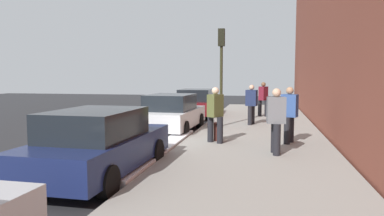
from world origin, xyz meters
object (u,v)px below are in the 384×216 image
Objects in this scene: pedestrian_olive_coat at (215,113)px; parked_car_maroon at (196,103)px; parked_car_navy at (99,144)px; parked_car_white at (172,113)px; pedestrian_blue_coat at (289,113)px; pedestrian_navy_coat at (251,103)px; pedestrian_burgundy_coat at (263,98)px; traffic_light_pole at (221,60)px; rolling_suitcase at (218,131)px; pedestrian_grey_coat at (276,119)px.

parked_car_maroon is at bearing 14.91° from pedestrian_olive_coat.
pedestrian_olive_coat is (3.90, -2.04, 0.32)m from parked_car_navy.
pedestrian_blue_coat reaches higher than parked_car_white.
pedestrian_blue_coat reaches higher than pedestrian_navy_coat.
parked_car_navy is 2.63× the size of pedestrian_navy_coat.
parked_car_maroon is 3.53m from pedestrian_burgundy_coat.
traffic_light_pole reaches higher than pedestrian_blue_coat.
pedestrian_navy_coat is (1.93, -3.01, 0.30)m from parked_car_white.
pedestrian_burgundy_coat is at bearing -10.00° from pedestrian_olive_coat.
parked_car_navy is 2.56× the size of pedestrian_blue_coat.
pedestrian_blue_coat is 2.31m from rolling_suitcase.
parked_car_white is at bearing 122.72° from pedestrian_navy_coat.
pedestrian_olive_coat is at bearing -27.57° from parked_car_navy.
traffic_light_pole is at bearing 5.27° from rolling_suitcase.
parked_car_navy is 4.41m from pedestrian_olive_coat.
parked_car_white is 2.40× the size of pedestrian_grey_coat.
parked_car_white is 5.38m from parked_car_maroon.
parked_car_navy is at bearing 152.43° from pedestrian_olive_coat.
pedestrian_burgundy_coat is 1.00× the size of pedestrian_grey_coat.
parked_car_navy is 12.29m from pedestrian_burgundy_coat.
pedestrian_olive_coat is at bearing -175.76° from traffic_light_pole.
pedestrian_burgundy_coat is at bearing 6.53° from pedestrian_blue_coat.
pedestrian_burgundy_coat is (7.90, -1.39, 0.01)m from pedestrian_olive_coat.
pedestrian_burgundy_coat is (-0.09, -3.52, 0.33)m from parked_car_maroon.
parked_car_maroon is (11.88, 0.09, -0.00)m from parked_car_navy.
traffic_light_pole is (-0.72, 1.21, 1.81)m from pedestrian_navy_coat.
pedestrian_burgundy_coat reaches higher than pedestrian_navy_coat.
traffic_light_pole is at bearing -156.13° from parked_car_maroon.
traffic_light_pole is (-4.16, -1.84, 2.11)m from parked_car_maroon.
parked_car_maroon reaches higher than rolling_suitcase.
parked_car_navy and parked_car_maroon have the same top height.
pedestrian_grey_coat reaches higher than parked_car_white.
pedestrian_olive_coat is 4.64m from pedestrian_navy_coat.
parked_car_white is (6.51, 0.05, -0.00)m from parked_car_navy.
rolling_suitcase is (1.73, 1.78, -0.64)m from pedestrian_grey_coat.
parked_car_maroon is 2.50× the size of pedestrian_blue_coat.
parked_car_navy is 2.54× the size of pedestrian_grey_coat.
pedestrian_blue_coat is (-2.24, -4.34, 0.32)m from parked_car_white.
traffic_light_pole reaches higher than parked_car_maroon.
parked_car_maroon is 7.90m from rolling_suitcase.
pedestrian_burgundy_coat is at bearing -33.29° from parked_car_white.
pedestrian_grey_coat is at bearing -135.40° from parked_car_white.
parked_car_navy is 6.06m from pedestrian_blue_coat.
traffic_light_pole is at bearing 22.10° from pedestrian_grey_coat.
parked_car_maroon is at bearing 41.61° from pedestrian_navy_coat.
pedestrian_grey_coat is at bearing -177.39° from pedestrian_burgundy_coat.
parked_car_maroon is 2.49× the size of pedestrian_burgundy_coat.
parked_car_navy is at bearing 123.60° from pedestrian_grey_coat.
traffic_light_pole is at bearing 36.30° from pedestrian_blue_coat.
parked_car_white is 2.43× the size of pedestrian_olive_coat.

